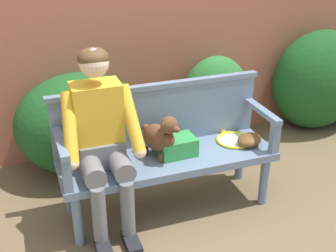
{
  "coord_description": "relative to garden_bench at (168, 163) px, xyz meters",
  "views": [
    {
      "loc": [
        -1.0,
        -2.77,
        2.14
      ],
      "look_at": [
        0.0,
        0.0,
        0.72
      ],
      "focal_mm": 47.86,
      "sensor_mm": 36.0,
      "label": 1
    }
  ],
  "objects": [
    {
      "name": "bench_armrest_left_end",
      "position": [
        -0.78,
        -0.09,
        0.26
      ],
      "size": [
        0.06,
        0.52,
        0.28
      ],
      "color": "slate",
      "rests_on": "garden_bench"
    },
    {
      "name": "ground_plane",
      "position": [
        0.0,
        0.0,
        -0.41
      ],
      "size": [
        40.0,
        40.0,
        0.0
      ],
      "primitive_type": "plane",
      "color": "brown"
    },
    {
      "name": "brick_garden_fence",
      "position": [
        0.0,
        1.26,
        0.89
      ],
      "size": [
        8.0,
        0.3,
        2.6
      ],
      "primitive_type": "cube",
      "color": "#9E5642",
      "rests_on": "ground"
    },
    {
      "name": "tennis_racket",
      "position": [
        0.58,
        0.07,
        0.07
      ],
      "size": [
        0.33,
        0.58,
        0.03
      ],
      "color": "yellow",
      "rests_on": "garden_bench"
    },
    {
      "name": "dog_on_bench",
      "position": [
        -0.06,
        -0.01,
        0.24
      ],
      "size": [
        0.27,
        0.35,
        0.36
      ],
      "color": "brown",
      "rests_on": "garden_bench"
    },
    {
      "name": "bench_backrest",
      "position": [
        0.0,
        0.23,
        0.32
      ],
      "size": [
        1.68,
        0.06,
        0.5
      ],
      "color": "slate",
      "rests_on": "garden_bench"
    },
    {
      "name": "hedge_bush_far_left",
      "position": [
        -0.51,
        0.85,
        0.04
      ],
      "size": [
        1.15,
        0.96,
        0.89
      ],
      "primitive_type": "ellipsoid",
      "color": "#194C1E",
      "rests_on": "ground"
    },
    {
      "name": "hedge_bush_mid_left",
      "position": [
        0.84,
        0.94,
        0.04
      ],
      "size": [
        0.71,
        0.49,
        0.89
      ],
      "primitive_type": "ellipsoid",
      "color": "#286B2D",
      "rests_on": "ground"
    },
    {
      "name": "baseball_glove",
      "position": [
        0.66,
        -0.05,
        0.11
      ],
      "size": [
        0.27,
        0.25,
        0.09
      ],
      "primitive_type": "ellipsoid",
      "rotation": [
        0.0,
        0.0,
        0.47
      ],
      "color": "brown",
      "rests_on": "garden_bench"
    },
    {
      "name": "garden_bench",
      "position": [
        0.0,
        0.0,
        0.0
      ],
      "size": [
        1.64,
        0.52,
        0.47
      ],
      "color": "slate",
      "rests_on": "ground"
    },
    {
      "name": "bench_armrest_right_end",
      "position": [
        0.78,
        -0.09,
        0.26
      ],
      "size": [
        0.06,
        0.52,
        0.28
      ],
      "color": "slate",
      "rests_on": "garden_bench"
    },
    {
      "name": "sports_bag",
      "position": [
        0.07,
        0.0,
        0.13
      ],
      "size": [
        0.29,
        0.21,
        0.14
      ],
      "primitive_type": "cube",
      "rotation": [
        0.0,
        0.0,
        0.05
      ],
      "color": "#2D8E42",
      "rests_on": "garden_bench"
    },
    {
      "name": "person_seated",
      "position": [
        -0.5,
        -0.02,
        0.33
      ],
      "size": [
        0.56,
        0.66,
        1.34
      ],
      "color": "black",
      "rests_on": "ground"
    },
    {
      "name": "hedge_bush_far_right",
      "position": [
        2.01,
        0.87,
        0.12
      ],
      "size": [
        1.05,
        0.71,
        1.06
      ],
      "primitive_type": "ellipsoid",
      "color": "#194C1E",
      "rests_on": "ground"
    }
  ]
}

